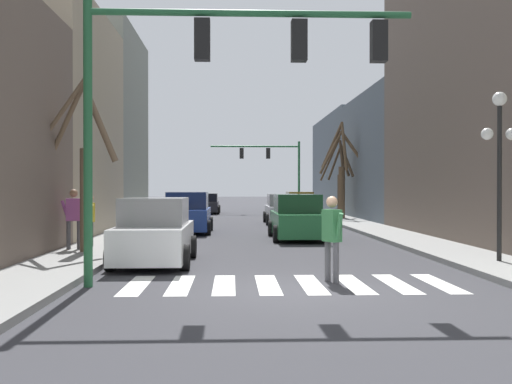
% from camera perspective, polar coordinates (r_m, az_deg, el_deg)
% --- Properties ---
extents(ground_plane, '(240.00, 240.00, 0.00)m').
position_cam_1_polar(ground_plane, '(11.78, 3.58, -9.43)').
color(ground_plane, '#38383D').
extents(sidewalk_left, '(2.11, 90.00, 0.15)m').
position_cam_1_polar(sidewalk_left, '(12.44, -22.34, -8.58)').
color(sidewalk_left, gray).
rests_on(sidewalk_left, ground_plane).
extents(building_row_left, '(6.00, 32.39, 10.59)m').
position_cam_1_polar(building_row_left, '(24.71, -21.97, 6.07)').
color(building_row_left, '#66564C').
rests_on(building_row_left, ground_plane).
extents(building_row_right, '(6.00, 50.93, 13.63)m').
position_cam_1_polar(building_row_right, '(29.87, 18.75, 6.88)').
color(building_row_right, '#BCB299').
rests_on(building_row_right, ground_plane).
extents(crosswalk_stripes, '(6.75, 2.60, 0.01)m').
position_cam_1_polar(crosswalk_stripes, '(12.60, 3.18, -8.76)').
color(crosswalk_stripes, white).
rests_on(crosswalk_stripes, ground_plane).
extents(traffic_signal_near, '(6.69, 0.28, 5.97)m').
position_cam_1_polar(traffic_signal_near, '(12.47, -4.26, 11.61)').
color(traffic_signal_near, '#236038').
rests_on(traffic_signal_near, ground_plane).
extents(traffic_signal_far, '(7.07, 0.28, 5.66)m').
position_cam_1_polar(traffic_signal_far, '(47.25, 1.54, 3.01)').
color(traffic_signal_far, '#236038').
rests_on(traffic_signal_far, ground_plane).
extents(street_lamp_right_corner, '(0.95, 0.36, 4.30)m').
position_cam_1_polar(street_lamp_right_corner, '(16.45, 22.18, 4.49)').
color(street_lamp_right_corner, black).
rests_on(street_lamp_right_corner, sidewalk_right).
extents(car_at_intersection, '(2.05, 4.61, 1.66)m').
position_cam_1_polar(car_at_intersection, '(33.31, 2.59, -1.71)').
color(car_at_intersection, silver).
rests_on(car_at_intersection, ground_plane).
extents(car_parked_right_near, '(2.07, 4.74, 1.75)m').
position_cam_1_polar(car_parked_right_near, '(23.41, 3.93, -2.51)').
color(car_parked_right_near, '#236B38').
rests_on(car_parked_right_near, ground_plane).
extents(car_parked_right_far, '(2.01, 4.29, 1.74)m').
position_cam_1_polar(car_parked_right_far, '(16.02, -9.61, -3.90)').
color(car_parked_right_far, white).
rests_on(car_parked_right_far, ground_plane).
extents(car_driving_toward_lane, '(1.98, 4.61, 1.73)m').
position_cam_1_polar(car_driving_toward_lane, '(39.41, 4.16, -1.33)').
color(car_driving_toward_lane, '#A38423').
rests_on(car_driving_toward_lane, ground_plane).
extents(car_parked_left_mid, '(2.11, 4.78, 1.55)m').
position_cam_1_polar(car_parked_left_mid, '(46.39, -4.75, -1.16)').
color(car_parked_left_mid, black).
rests_on(car_parked_left_mid, ground_plane).
extents(car_parked_left_near, '(2.14, 4.43, 1.81)m').
position_cam_1_polar(car_parked_left_near, '(26.81, -6.52, -2.09)').
color(car_parked_left_near, navy).
rests_on(car_parked_left_near, ground_plane).
extents(pedestrian_waiting_at_curb, '(0.78, 0.26, 1.81)m').
position_cam_1_polar(pedestrian_waiting_at_curb, '(18.90, -16.97, -1.99)').
color(pedestrian_waiting_at_curb, '#4C4C51').
rests_on(pedestrian_waiting_at_curb, sidewalk_left).
extents(pedestrian_on_right_sidewalk, '(0.41, 0.76, 1.83)m').
position_cam_1_polar(pedestrian_on_right_sidewalk, '(12.81, 7.24, -3.75)').
color(pedestrian_on_right_sidewalk, '#4C4C51').
rests_on(pedestrian_on_right_sidewalk, ground_plane).
extents(pedestrian_on_left_sidewalk, '(0.36, 0.68, 1.63)m').
position_cam_1_polar(pedestrian_on_left_sidewalk, '(19.78, -15.49, -2.19)').
color(pedestrian_on_left_sidewalk, black).
rests_on(pedestrian_on_left_sidewalk, sidewalk_left).
extents(street_tree_right_near, '(2.47, 1.59, 5.10)m').
position_cam_1_polar(street_tree_right_near, '(18.15, -16.02, 2.01)').
color(street_tree_right_near, brown).
rests_on(street_tree_right_near, sidewalk_left).
extents(street_tree_left_mid, '(1.89, 2.19, 5.08)m').
position_cam_1_polar(street_tree_left_mid, '(37.95, 8.03, 1.33)').
color(street_tree_left_mid, '#473828').
rests_on(street_tree_left_mid, sidewalk_right).
extents(street_tree_left_near, '(2.99, 1.87, 5.91)m').
position_cam_1_polar(street_tree_left_near, '(37.05, 8.14, 1.79)').
color(street_tree_left_near, brown).
rests_on(street_tree_left_near, sidewalk_right).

